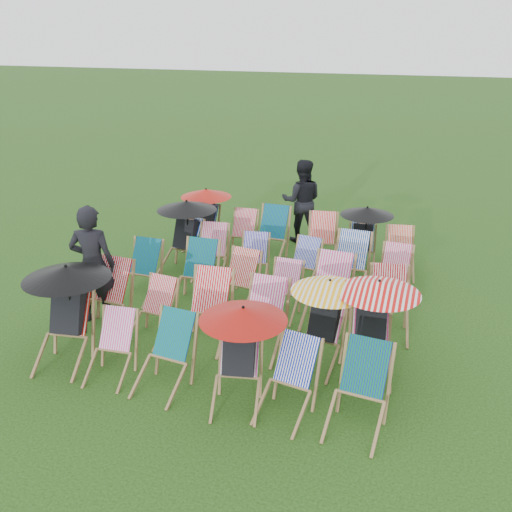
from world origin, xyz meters
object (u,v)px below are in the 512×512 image
(deckchair_0, at_px, (65,313))
(deckchair_29, at_px, (400,253))
(deckchair_5, at_px, (359,392))
(person_rear, at_px, (302,201))
(person_left, at_px, (93,265))

(deckchair_0, height_order, deckchair_29, deckchair_0)
(deckchair_5, distance_m, person_rear, 6.18)
(deckchair_0, xyz_separation_m, deckchair_5, (3.96, -0.19, -0.25))
(person_left, distance_m, person_rear, 4.96)
(deckchair_29, bearing_deg, deckchair_5, -99.92)
(deckchair_0, height_order, deckchair_5, deckchair_0)
(deckchair_0, bearing_deg, person_left, 96.07)
(deckchair_29, distance_m, person_rear, 2.51)
(deckchair_29, relative_size, person_rear, 0.49)
(deckchair_5, xyz_separation_m, person_rear, (-2.10, 5.80, 0.40))
(deckchair_5, xyz_separation_m, person_left, (-4.24, 1.33, 0.46))
(deckchair_5, relative_size, person_rear, 0.54)
(deckchair_0, distance_m, person_left, 1.19)
(deckchair_29, xyz_separation_m, person_left, (-4.30, -3.27, 0.51))
(person_left, bearing_deg, deckchair_29, -156.34)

